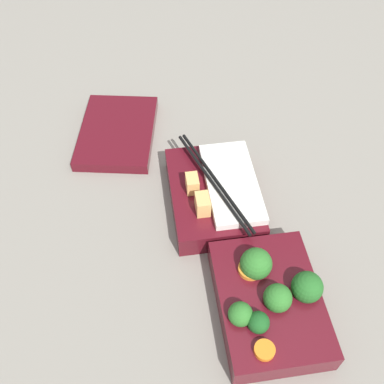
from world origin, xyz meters
name	(u,v)px	position (x,y,z in m)	size (l,w,h in m)	color
ground_plane	(235,255)	(0.00, 0.00, 0.00)	(3.00, 3.00, 0.00)	gray
bento_tray_vegetable	(269,299)	(-0.09, -0.03, 0.03)	(0.18, 0.13, 0.07)	#510F19
bento_tray_rice	(215,193)	(0.10, 0.01, 0.02)	(0.21, 0.13, 0.07)	#510F19
bento_lid	(117,132)	(0.27, 0.16, 0.01)	(0.18, 0.13, 0.02)	#510F19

